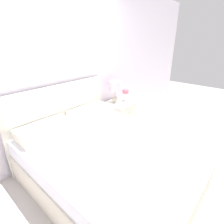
# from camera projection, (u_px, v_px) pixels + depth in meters

# --- Properties ---
(ground_plane) EXTENTS (12.00, 12.00, 0.00)m
(ground_plane) POSITION_uv_depth(u_px,v_px,m) (65.00, 150.00, 2.93)
(ground_plane) COLOR #BCB7B2
(wall_back) EXTENTS (8.00, 0.06, 2.60)m
(wall_back) POSITION_uv_depth(u_px,v_px,m) (52.00, 71.00, 2.46)
(wall_back) COLOR white
(wall_back) RESTS_ON ground_plane
(bed) EXTENTS (1.67, 2.04, 1.11)m
(bed) POSITION_uv_depth(u_px,v_px,m) (106.00, 159.00, 2.23)
(bed) COLOR beige
(bed) RESTS_ON ground_plane
(nightstand) EXTENTS (0.45, 0.49, 0.60)m
(nightstand) POSITION_uv_depth(u_px,v_px,m) (119.00, 117.00, 3.42)
(nightstand) COLOR silver
(nightstand) RESTS_ON ground_plane
(table_lamp) EXTENTS (0.21, 0.21, 0.40)m
(table_lamp) POSITION_uv_depth(u_px,v_px,m) (115.00, 87.00, 3.24)
(table_lamp) COLOR beige
(table_lamp) RESTS_ON nightstand
(flower_vase) EXTENTS (0.12, 0.12, 0.25)m
(flower_vase) POSITION_uv_depth(u_px,v_px,m) (125.00, 93.00, 3.36)
(flower_vase) COLOR white
(flower_vase) RESTS_ON nightstand
(alarm_clock) EXTENTS (0.09, 0.05, 0.07)m
(alarm_clock) POSITION_uv_depth(u_px,v_px,m) (119.00, 104.00, 3.14)
(alarm_clock) COLOR white
(alarm_clock) RESTS_ON nightstand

